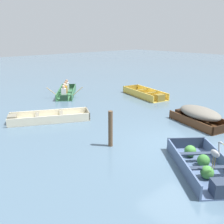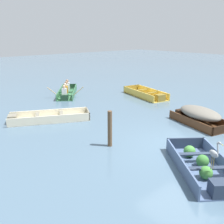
# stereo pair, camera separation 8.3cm
# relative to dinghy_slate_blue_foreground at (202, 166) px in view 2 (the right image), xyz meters

# --- Properties ---
(ground_plane) EXTENTS (80.00, 80.00, 0.00)m
(ground_plane) POSITION_rel_dinghy_slate_blue_foreground_xyz_m (1.01, 1.19, -0.17)
(ground_plane) COLOR slate
(dinghy_slate_blue_foreground) EXTENTS (2.72, 3.00, 0.42)m
(dinghy_slate_blue_foreground) POSITION_rel_dinghy_slate_blue_foreground_xyz_m (0.00, 0.00, 0.00)
(dinghy_slate_blue_foreground) COLOR #475B7F
(dinghy_slate_blue_foreground) RESTS_ON ground
(skiff_cream_near_moored) EXTENTS (3.61, 2.51, 0.38)m
(skiff_cream_near_moored) POSITION_rel_dinghy_slate_blue_foreground_xyz_m (-1.35, 6.92, -0.04)
(skiff_cream_near_moored) COLOR beige
(skiff_cream_near_moored) RESTS_ON ground
(skiff_yellow_mid_moored) EXTENTS (1.84, 3.42, 0.42)m
(skiff_yellow_mid_moored) POSITION_rel_dinghy_slate_blue_foreground_xyz_m (5.48, 6.96, -0.02)
(skiff_yellow_mid_moored) COLOR #E5BC47
(skiff_yellow_mid_moored) RESTS_ON ground
(skiff_dark_varnish_far_moored) EXTENTS (1.75, 2.74, 0.75)m
(skiff_dark_varnish_far_moored) POSITION_rel_dinghy_slate_blue_foreground_xyz_m (3.50, 2.20, 0.26)
(skiff_dark_varnish_far_moored) COLOR #4C2D19
(skiff_dark_varnish_far_moored) RESTS_ON ground
(rowboat_green_with_crew) EXTENTS (2.86, 3.34, 0.92)m
(rowboat_green_with_crew) POSITION_rel_dinghy_slate_blue_foreground_xyz_m (1.89, 10.53, 0.07)
(rowboat_green_with_crew) COLOR #387047
(rowboat_green_with_crew) RESTS_ON ground
(heron_on_dinghy) EXTENTS (0.28, 0.44, 0.84)m
(heron_on_dinghy) POSITION_rel_dinghy_slate_blue_foreground_xyz_m (-0.37, -0.47, 0.72)
(heron_on_dinghy) COLOR olive
(heron_on_dinghy) RESTS_ON dinghy_slate_blue_foreground
(mooring_post) EXTENTS (0.15, 0.15, 1.28)m
(mooring_post) POSITION_rel_dinghy_slate_blue_foreground_xyz_m (-0.89, 3.02, 0.48)
(mooring_post) COLOR brown
(mooring_post) RESTS_ON ground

